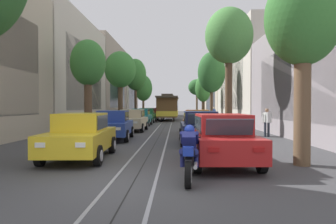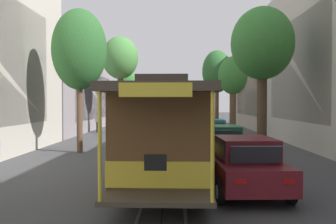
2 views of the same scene
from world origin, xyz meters
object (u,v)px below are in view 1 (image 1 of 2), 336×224
object	(u,v)px
street_tree_kerb_left_fourth	(136,75)
street_tree_kerb_right_fourth	(203,89)
parked_car_teal_fourth_left	(141,117)
parked_car_orange_mid_right	(197,122)
parked_car_green_fifth_left	(147,115)
street_tree_kerb_left_second	(88,65)
fire_hydrant	(85,133)
street_tree_kerb_left_far	(143,88)
street_tree_kerb_left_mid	(120,70)
street_tree_kerb_right_far	(197,87)
motorcycle_with_rider	(189,154)
pedestrian_on_right_pavement	(214,113)
parked_car_beige_mid_left	(132,120)
cable_car_trolley	(168,107)
parked_car_maroon_sixth_left	(151,114)
parked_car_navy_second_right	(200,127)
pedestrian_on_left_pavement	(267,121)
street_tree_kerb_right_near	(303,24)
parked_car_yellow_near_left	(81,136)
street_tree_kerb_right_second	(229,37)
street_tree_kerb_right_mid	(212,73)
parked_car_red_near_right	(221,139)

from	to	relation	value
street_tree_kerb_left_fourth	street_tree_kerb_right_fourth	world-z (taller)	street_tree_kerb_left_fourth
parked_car_teal_fourth_left	parked_car_orange_mid_right	bearing A→B (deg)	-61.38
parked_car_green_fifth_left	street_tree_kerb_left_second	size ratio (longest dim) A/B	0.71
parked_car_orange_mid_right	street_tree_kerb_left_fourth	size ratio (longest dim) A/B	0.52
fire_hydrant	street_tree_kerb_left_far	bearing A→B (deg)	91.32
street_tree_kerb_left_mid	street_tree_kerb_right_fourth	xyz separation A→B (m)	(9.49, 11.83, -1.28)
street_tree_kerb_left_far	street_tree_kerb_right_far	distance (m)	9.36
motorcycle_with_rider	pedestrian_on_right_pavement	xyz separation A→B (m)	(4.38, 32.13, 0.31)
street_tree_kerb_left_fourth	parked_car_beige_mid_left	bearing A→B (deg)	-83.32
cable_car_trolley	fire_hydrant	bearing A→B (deg)	-99.25
pedestrian_on_right_pavement	parked_car_maroon_sixth_left	bearing A→B (deg)	169.52
street_tree_kerb_left_far	parked_car_navy_second_right	bearing A→B (deg)	-80.17
parked_car_navy_second_right	parked_car_orange_mid_right	size ratio (longest dim) A/B	0.99
pedestrian_on_left_pavement	street_tree_kerb_right_near	bearing A→B (deg)	-99.44
pedestrian_on_left_pavement	pedestrian_on_right_pavement	bearing A→B (deg)	91.92
street_tree_kerb_right_far	parked_car_yellow_near_left	bearing A→B (deg)	-98.83
parked_car_teal_fourth_left	street_tree_kerb_left_second	size ratio (longest dim) A/B	0.70
parked_car_green_fifth_left	street_tree_kerb_right_near	bearing A→B (deg)	-74.53
parked_car_beige_mid_left	street_tree_kerb_left_far	distance (m)	32.50
street_tree_kerb_left_fourth	street_tree_kerb_right_second	world-z (taller)	street_tree_kerb_left_fourth
parked_car_navy_second_right	street_tree_kerb_right_near	world-z (taller)	street_tree_kerb_right_near
street_tree_kerb_right_near	parked_car_yellow_near_left	bearing A→B (deg)	171.68
street_tree_kerb_left_second	street_tree_kerb_right_far	bearing A→B (deg)	74.66
parked_car_beige_mid_left	street_tree_kerb_left_far	world-z (taller)	street_tree_kerb_left_far
parked_car_teal_fourth_left	street_tree_kerb_right_mid	distance (m)	8.71
street_tree_kerb_right_fourth	street_tree_kerb_right_second	bearing A→B (deg)	-91.08
street_tree_kerb_right_fourth	parked_car_teal_fourth_left	bearing A→B (deg)	-116.17
parked_car_yellow_near_left	street_tree_kerb_right_far	size ratio (longest dim) A/B	0.68
parked_car_yellow_near_left	parked_car_red_near_right	world-z (taller)	same
parked_car_yellow_near_left	parked_car_orange_mid_right	xyz separation A→B (m)	(4.70, 10.20, 0.00)
street_tree_kerb_right_far	pedestrian_on_left_pavement	world-z (taller)	street_tree_kerb_right_far
street_tree_kerb_right_fourth	parked_car_maroon_sixth_left	bearing A→B (deg)	-157.67
cable_car_trolley	fire_hydrant	xyz separation A→B (m)	(-3.82, -23.42, -1.24)
parked_car_beige_mid_left	parked_car_red_near_right	xyz separation A→B (m)	(4.61, -13.17, 0.00)
parked_car_orange_mid_right	street_tree_kerb_right_fourth	xyz separation A→B (m)	(2.39, 23.12, 3.41)
street_tree_kerb_left_mid	street_tree_kerb_left_far	bearing A→B (deg)	90.01
parked_car_beige_mid_left	pedestrian_on_right_pavement	bearing A→B (deg)	64.74
street_tree_kerb_left_second	street_tree_kerb_left_mid	size ratio (longest dim) A/B	0.84
parked_car_beige_mid_left	motorcycle_with_rider	size ratio (longest dim) A/B	2.21
street_tree_kerb_left_far	street_tree_kerb_left_fourth	bearing A→B (deg)	-89.85
street_tree_kerb_left_second	motorcycle_with_rider	world-z (taller)	street_tree_kerb_left_second
parked_car_maroon_sixth_left	street_tree_kerb_right_fourth	xyz separation A→B (m)	(7.06, 2.90, 3.41)
street_tree_kerb_right_far	street_tree_kerb_right_second	bearing A→B (deg)	-90.50
parked_car_navy_second_right	street_tree_kerb_right_second	bearing A→B (deg)	64.96
pedestrian_on_right_pavement	street_tree_kerb_right_second	bearing A→B (deg)	-93.99
street_tree_kerb_right_near	fire_hydrant	bearing A→B (deg)	142.11
street_tree_kerb_right_fourth	street_tree_kerb_left_far	bearing A→B (deg)	130.73
street_tree_kerb_left_fourth	parked_car_red_near_right	bearing A→B (deg)	-78.36
parked_car_teal_fourth_left	parked_car_navy_second_right	xyz separation A→B (m)	(4.50, -14.27, 0.00)
parked_car_yellow_near_left	parked_car_green_fifth_left	bearing A→B (deg)	89.94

